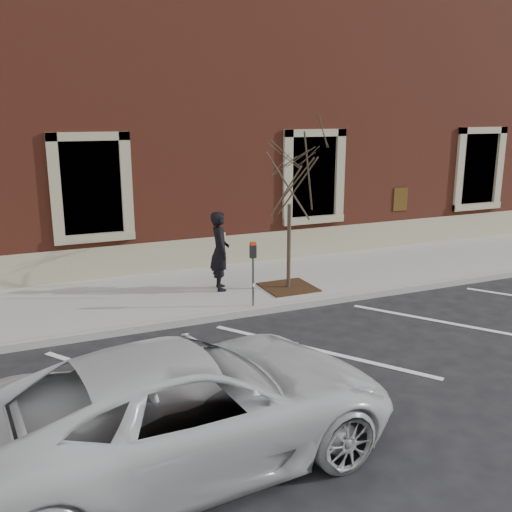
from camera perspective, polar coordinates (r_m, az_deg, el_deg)
name	(u,v)px	position (r m, az deg, el deg)	size (l,w,h in m)	color
ground	(267,312)	(12.21, 1.13, -5.65)	(120.00, 120.00, 0.00)	#28282B
sidewalk_near	(237,287)	(13.71, -1.91, -3.08)	(40.00, 3.50, 0.15)	#A9A59E
curb_near	(268,310)	(12.14, 1.23, -5.39)	(40.00, 0.12, 0.15)	#9E9E99
parking_stripes	(318,350)	(10.39, 6.24, -9.37)	(28.00, 4.40, 0.01)	silver
building_civic	(167,117)	(18.80, -8.94, 13.55)	(40.00, 8.62, 8.00)	maroon
man	(220,251)	(13.06, -3.64, 0.52)	(0.67, 0.44, 1.83)	black
parking_meter	(253,262)	(11.87, -0.30, -0.59)	(0.13, 0.10, 1.39)	#595B60
tree_grate	(288,287)	(13.38, 3.25, -3.13)	(1.16, 1.16, 0.03)	#392212
sapling	(290,180)	(12.87, 3.40, 7.56)	(2.16, 2.16, 3.59)	#453A29
white_truck	(187,406)	(7.07, -6.92, -14.68)	(2.43, 5.28, 1.47)	silver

